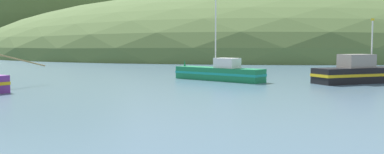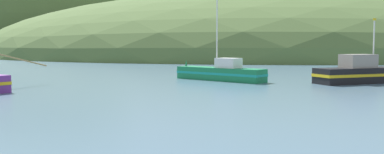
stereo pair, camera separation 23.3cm
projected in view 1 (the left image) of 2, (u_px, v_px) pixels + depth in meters
The scene contains 4 objects.
hill_far_left at pixel (264, 50), 244.84m from camera, with size 201.95×161.56×83.53m, color #2D562D.
hill_far_right at pixel (275, 54), 146.76m from camera, with size 190.97×152.78×40.00m, color #516B38.
fishing_boat_green at pixel (219, 73), 40.67m from camera, with size 7.84×8.32×7.92m.
fishing_boat_black at pixel (365, 73), 38.35m from camera, with size 10.64×5.01×5.77m.
Camera 1 is at (-2.02, -1.44, 3.48)m, focal length 39.92 mm.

